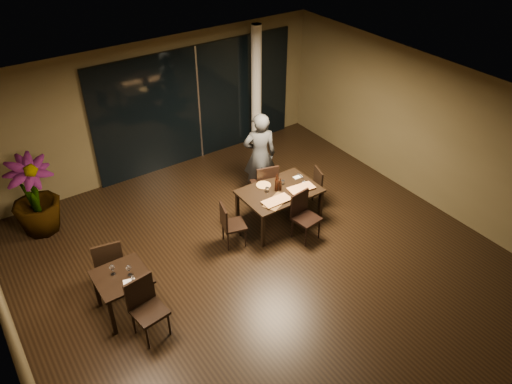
% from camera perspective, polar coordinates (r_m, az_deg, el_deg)
% --- Properties ---
extents(ground, '(8.00, 8.00, 0.00)m').
position_cam_1_polar(ground, '(9.08, 0.49, -8.11)').
color(ground, black).
rests_on(ground, ground).
extents(wall_back, '(8.00, 0.10, 3.00)m').
position_cam_1_polar(wall_back, '(11.26, -11.43, 9.49)').
color(wall_back, '#4B4228').
rests_on(wall_back, ground).
extents(wall_front, '(8.00, 0.10, 3.00)m').
position_cam_1_polar(wall_front, '(6.19, 23.64, -18.39)').
color(wall_front, '#4B4228').
rests_on(wall_front, ground).
extents(wall_right, '(0.10, 8.00, 3.00)m').
position_cam_1_polar(wall_right, '(10.65, 18.88, 6.73)').
color(wall_right, '#4B4228').
rests_on(wall_right, ground).
extents(ceiling, '(8.00, 8.00, 0.04)m').
position_cam_1_polar(ceiling, '(7.37, 0.61, 9.38)').
color(ceiling, white).
rests_on(ceiling, wall_back).
extents(window_panel, '(5.00, 0.06, 2.70)m').
position_cam_1_polar(window_panel, '(11.63, -6.64, 9.96)').
color(window_panel, black).
rests_on(window_panel, ground).
extents(column, '(0.24, 0.24, 3.00)m').
position_cam_1_polar(column, '(11.98, 0.03, 11.74)').
color(column, white).
rests_on(column, ground).
extents(main_table, '(1.50, 1.00, 0.75)m').
position_cam_1_polar(main_table, '(9.62, 2.70, -0.18)').
color(main_table, black).
rests_on(main_table, ground).
extents(side_table, '(0.80, 0.80, 0.75)m').
position_cam_1_polar(side_table, '(8.12, -15.03, -9.91)').
color(side_table, black).
rests_on(side_table, ground).
extents(chair_main_far, '(0.56, 0.56, 1.00)m').
position_cam_1_polar(chair_main_far, '(10.13, 1.08, 1.01)').
color(chair_main_far, black).
rests_on(chair_main_far, ground).
extents(chair_main_near, '(0.49, 0.49, 0.95)m').
position_cam_1_polar(chair_main_near, '(9.38, 5.43, -2.44)').
color(chair_main_near, black).
rests_on(chair_main_near, ground).
extents(chair_main_left, '(0.50, 0.50, 0.89)m').
position_cam_1_polar(chair_main_left, '(9.18, -3.03, -3.54)').
color(chair_main_left, black).
rests_on(chair_main_left, ground).
extents(chair_main_right, '(0.50, 0.50, 0.86)m').
position_cam_1_polar(chair_main_right, '(10.23, 6.52, 0.65)').
color(chair_main_right, black).
rests_on(chair_main_right, ground).
extents(chair_side_far, '(0.55, 0.55, 1.01)m').
position_cam_1_polar(chair_side_far, '(8.64, -16.51, -7.56)').
color(chair_side_far, black).
rests_on(chair_side_far, ground).
extents(chair_side_near, '(0.53, 0.53, 1.01)m').
position_cam_1_polar(chair_side_near, '(7.79, -12.52, -12.47)').
color(chair_side_near, black).
rests_on(chair_side_near, ground).
extents(diner, '(0.76, 0.64, 1.89)m').
position_cam_1_polar(diner, '(10.30, 0.42, 4.20)').
color(diner, '#2E3134').
rests_on(diner, ground).
extents(potted_plant, '(0.97, 0.97, 1.59)m').
position_cam_1_polar(potted_plant, '(10.22, -24.05, -0.46)').
color(potted_plant, '#1E4517').
rests_on(potted_plant, ground).
extents(pizza_board_left, '(0.63, 0.49, 0.01)m').
position_cam_1_polar(pizza_board_left, '(9.27, 2.36, -1.09)').
color(pizza_board_left, '#4F3519').
rests_on(pizza_board_left, main_table).
extents(pizza_board_right, '(0.53, 0.29, 0.01)m').
position_cam_1_polar(pizza_board_right, '(9.64, 5.18, 0.35)').
color(pizza_board_right, '#4A2F18').
rests_on(pizza_board_right, main_table).
extents(oblong_pizza_left, '(0.53, 0.25, 0.02)m').
position_cam_1_polar(oblong_pizza_left, '(9.26, 2.37, -1.01)').
color(oblong_pizza_left, maroon).
rests_on(oblong_pizza_left, pizza_board_left).
extents(oblong_pizza_right, '(0.52, 0.29, 0.02)m').
position_cam_1_polar(oblong_pizza_right, '(9.63, 5.18, 0.43)').
color(oblong_pizza_right, maroon).
rests_on(oblong_pizza_right, pizza_board_right).
extents(round_pizza, '(0.28, 0.28, 0.01)m').
position_cam_1_polar(round_pizza, '(9.70, 0.87, 0.77)').
color(round_pizza, '#B73914').
rests_on(round_pizza, main_table).
extents(bottle_a, '(0.07, 0.07, 0.33)m').
position_cam_1_polar(bottle_a, '(9.49, 2.37, 1.02)').
color(bottle_a, black).
rests_on(bottle_a, main_table).
extents(bottle_b, '(0.06, 0.06, 0.27)m').
position_cam_1_polar(bottle_b, '(9.52, 2.78, 0.89)').
color(bottle_b, black).
rests_on(bottle_b, main_table).
extents(bottle_c, '(0.06, 0.06, 0.29)m').
position_cam_1_polar(bottle_c, '(9.61, 2.42, 1.33)').
color(bottle_c, black).
rests_on(bottle_c, main_table).
extents(tumbler_left, '(0.08, 0.08, 0.09)m').
position_cam_1_polar(tumbler_left, '(9.52, 1.28, 0.28)').
color(tumbler_left, white).
rests_on(tumbler_left, main_table).
extents(tumbler_right, '(0.07, 0.07, 0.08)m').
position_cam_1_polar(tumbler_right, '(9.75, 3.09, 1.12)').
color(tumbler_right, white).
rests_on(tumbler_right, main_table).
extents(napkin_near, '(0.20, 0.16, 0.01)m').
position_cam_1_polar(napkin_near, '(9.79, 5.53, 0.93)').
color(napkin_near, white).
rests_on(napkin_near, main_table).
extents(napkin_far, '(0.19, 0.11, 0.01)m').
position_cam_1_polar(napkin_far, '(9.98, 4.81, 1.72)').
color(napkin_far, white).
rests_on(napkin_far, main_table).
extents(wine_glass_a, '(0.08, 0.08, 0.18)m').
position_cam_1_polar(wine_glass_a, '(8.04, -16.09, -8.56)').
color(wine_glass_a, white).
rests_on(wine_glass_a, side_table).
extents(wine_glass_b, '(0.08, 0.08, 0.18)m').
position_cam_1_polar(wine_glass_b, '(7.96, -14.30, -8.70)').
color(wine_glass_b, white).
rests_on(wine_glass_b, side_table).
extents(side_napkin, '(0.20, 0.16, 0.01)m').
position_cam_1_polar(side_napkin, '(7.91, -14.30, -9.91)').
color(side_napkin, white).
rests_on(side_napkin, side_table).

